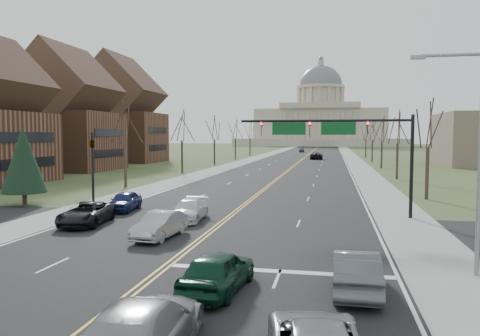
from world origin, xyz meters
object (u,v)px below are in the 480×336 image
at_px(street_light, 474,149).
at_px(car_nb_inner_second, 141,330).
at_px(car_nb_inner_lead, 218,271).
at_px(car_sb_inner_second, 189,210).
at_px(signal_mast, 337,135).
at_px(car_far_sb, 302,150).
at_px(signal_left, 92,161).
at_px(car_nb_outer_lead, 356,271).
at_px(car_far_nb, 316,156).
at_px(car_sb_outer_second, 124,201).
at_px(car_sb_inner_lead, 160,225).
at_px(car_sb_outer_lead, 86,214).

relative_size(street_light, car_nb_inner_second, 1.59).
distance_m(car_nb_inner_lead, car_sb_inner_second, 14.67).
bearing_deg(signal_mast, car_far_sb, 94.84).
distance_m(signal_mast, signal_left, 19.06).
relative_size(signal_left, car_nb_inner_lead, 1.31).
xyz_separation_m(car_nb_inner_lead, car_nb_outer_lead, (4.99, 0.96, -0.00)).
xyz_separation_m(signal_left, car_far_nb, (14.85, 79.45, -2.86)).
bearing_deg(car_sb_outer_second, car_sb_inner_lead, -60.12).
xyz_separation_m(signal_left, street_light, (24.24, -13.50, 1.51)).
bearing_deg(car_sb_inner_lead, car_nb_outer_lead, -29.19).
relative_size(car_sb_outer_lead, car_sb_outer_second, 1.19).
relative_size(street_light, car_far_sb, 2.16).
bearing_deg(street_light, car_nb_inner_lead, -157.73).
distance_m(car_sb_outer_lead, car_far_nb, 86.85).
height_order(street_light, car_sb_outer_lead, street_light).
bearing_deg(car_nb_inner_second, car_far_nb, -94.28).
xyz_separation_m(signal_mast, car_far_nb, (-4.10, 79.46, -4.91)).
distance_m(car_nb_outer_lead, car_sb_inner_second, 16.40).
height_order(car_nb_inner_lead, car_sb_outer_second, car_nb_inner_lead).
bearing_deg(car_sb_inner_lead, car_far_nb, 91.81).
relative_size(car_nb_inner_second, car_sb_inner_lead, 1.28).
xyz_separation_m(car_sb_inner_second, car_far_sb, (-0.75, 128.61, 0.02)).
height_order(signal_mast, car_nb_outer_lead, signal_mast).
distance_m(street_light, car_nb_inner_lead, 11.39).
xyz_separation_m(car_nb_outer_lead, car_far_nb, (-4.68, 95.97, 0.06)).
xyz_separation_m(car_nb_inner_second, car_sb_inner_lead, (-4.75, 13.72, -0.10)).
height_order(car_sb_inner_second, car_far_sb, car_far_sb).
xyz_separation_m(signal_left, car_sb_outer_second, (3.07, -0.88, -2.96)).
bearing_deg(signal_mast, car_nb_inner_second, -102.25).
xyz_separation_m(signal_mast, car_nb_inner_lead, (-4.41, -17.47, -4.97)).
bearing_deg(car_far_nb, street_light, 97.03).
bearing_deg(car_far_sb, signal_mast, -86.23).
relative_size(car_nb_inner_lead, car_nb_inner_second, 0.80).
xyz_separation_m(street_light, car_sb_outer_second, (-21.17, 12.62, -4.47)).
bearing_deg(car_far_sb, car_sb_inner_lead, -90.72).
height_order(street_light, car_nb_outer_lead, street_light).
relative_size(street_light, car_sb_outer_second, 2.09).
bearing_deg(car_sb_outer_second, signal_left, 158.10).
distance_m(car_nb_outer_lead, car_sb_inner_lead, 12.57).
xyz_separation_m(signal_left, car_nb_inner_lead, (14.53, -17.48, -2.92)).
bearing_deg(car_nb_inner_lead, signal_mast, -98.35).
distance_m(car_nb_inner_second, car_sb_outer_second, 24.72).
height_order(car_nb_outer_lead, car_nb_inner_second, car_nb_inner_second).
bearing_deg(car_sb_outer_lead, car_nb_inner_second, -64.43).
height_order(signal_left, street_light, street_light).
bearing_deg(street_light, car_sb_outer_second, 149.20).
xyz_separation_m(street_light, car_sb_inner_lead, (-15.06, 4.13, -4.48)).
bearing_deg(street_light, car_far_nb, 95.77).
relative_size(street_light, car_sb_inner_lead, 2.04).
bearing_deg(street_light, car_nb_inner_second, -137.06).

